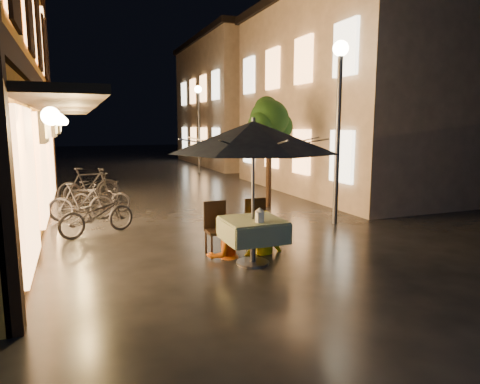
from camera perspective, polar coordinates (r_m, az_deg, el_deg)
name	(u,v)px	position (r m, az deg, el deg)	size (l,w,h in m)	color
ground	(251,262)	(7.46, 1.54, -9.33)	(90.00, 90.00, 0.00)	black
east_building_near	(374,95)	(16.61, 17.39, 12.22)	(7.30, 9.30, 6.80)	#C1A993
east_building_far	(252,103)	(26.62, 1.58, 11.76)	(7.30, 10.30, 7.30)	#C1A993
street_tree	(269,122)	(12.19, 3.95, 9.29)	(1.43, 1.20, 3.15)	black
streetlamp_near	(339,100)	(10.30, 13.06, 11.92)	(0.36, 0.36, 4.23)	#59595E
streetlamp_far	(198,113)	(21.33, -5.57, 10.43)	(0.36, 0.36, 4.23)	#59595E
cafe_table	(253,230)	(7.22, 1.72, -5.11)	(0.99, 0.99, 0.78)	#59595E
patio_umbrella	(253,137)	(7.01, 1.78, 7.38)	(2.82, 2.82, 2.46)	#59595E
cafe_chair_left	(217,225)	(7.77, -3.13, -4.48)	(0.42, 0.42, 0.97)	black
cafe_chair_right	(257,222)	(8.04, 2.32, -4.01)	(0.42, 0.42, 0.97)	black
table_lantern	(260,214)	(6.89, 2.64, -2.97)	(0.16, 0.16, 0.25)	white
person_orange	(224,218)	(7.58, -2.16, -3.52)	(0.69, 0.53, 1.41)	orange
person_yellow	(263,212)	(7.81, 3.02, -2.73)	(0.98, 0.57, 1.52)	yellow
bicycle_0	(97,214)	(9.66, -18.55, -2.83)	(0.59, 1.70, 0.89)	black
bicycle_1	(82,202)	(11.22, -20.38, -1.23)	(0.44, 1.56, 0.94)	black
bicycle_2	(101,197)	(12.16, -18.06, -0.65)	(0.54, 1.55, 0.82)	black
bicycle_3	(89,186)	(13.55, -19.49, 0.81)	(0.51, 1.82, 1.09)	black
bicycle_4	(90,187)	(14.07, -19.32, 0.64)	(0.58, 1.65, 0.87)	black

